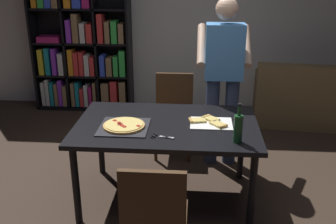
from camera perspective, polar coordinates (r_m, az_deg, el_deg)
name	(u,v)px	position (r m, az deg, el deg)	size (l,w,h in m)	color
ground_plane	(167,198)	(3.79, -0.18, -12.20)	(12.00, 12.00, 0.00)	#38281E
back_wall	(181,11)	(5.81, 1.92, 14.31)	(6.40, 0.10, 2.80)	silver
dining_table	(167,131)	(3.46, -0.19, -2.76)	(1.58, 1.02, 0.75)	black
chair_near_camera	(155,215)	(2.68, -1.94, -14.62)	(0.42, 0.42, 0.90)	#472D19
chair_far_side	(174,109)	(4.45, 0.84, 0.42)	(0.42, 0.42, 0.90)	#472D19
couch	(319,102)	(5.68, 20.92, 1.41)	(1.78, 1.03, 0.85)	brown
bookshelf	(82,48)	(5.89, -12.30, 9.01)	(1.40, 0.35, 1.95)	black
person_serving_pizza	(224,73)	(4.09, 7.99, 5.53)	(0.55, 0.54, 1.75)	#38476B
pepperoni_pizza_on_tray	(124,126)	(3.37, -6.35, -1.99)	(0.41, 0.41, 0.04)	#2D2D33
pizza_slices_on_towel	(210,122)	(3.45, 6.06, -1.50)	(0.38, 0.30, 0.03)	white
wine_bottle	(238,128)	(3.10, 10.06, -2.25)	(0.07, 0.07, 0.32)	#194723
kitchen_scissors	(158,136)	(3.18, -1.42, -3.50)	(0.20, 0.09, 0.01)	silver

